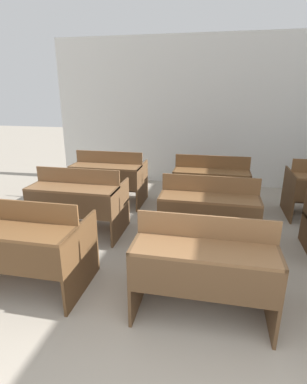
% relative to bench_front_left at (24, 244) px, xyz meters
% --- Properties ---
extents(wall_back, '(7.02, 0.06, 2.97)m').
position_rel_bench_front_left_xyz_m(wall_back, '(1.88, 4.06, 1.00)').
color(wall_back, silver).
rests_on(wall_back, ground_plane).
extents(bench_front_left, '(1.20, 0.79, 0.93)m').
position_rel_bench_front_left_xyz_m(bench_front_left, '(0.00, 0.00, 0.00)').
color(bench_front_left, '#55381F').
rests_on(bench_front_left, ground_plane).
extents(bench_front_center, '(1.20, 0.79, 0.93)m').
position_rel_bench_front_left_xyz_m(bench_front_center, '(1.77, -0.00, 0.00)').
color(bench_front_center, brown).
rests_on(bench_front_center, ground_plane).
extents(bench_second_left, '(1.20, 0.79, 0.93)m').
position_rel_bench_front_left_xyz_m(bench_second_left, '(-0.01, 1.27, 0.00)').
color(bench_second_left, brown).
rests_on(bench_second_left, ground_plane).
extents(bench_second_center, '(1.20, 0.79, 0.93)m').
position_rel_bench_front_left_xyz_m(bench_second_center, '(1.77, 1.25, 0.00)').
color(bench_second_center, brown).
rests_on(bench_second_center, ground_plane).
extents(bench_third_left, '(1.20, 0.79, 0.93)m').
position_rel_bench_front_left_xyz_m(bench_third_left, '(0.00, 2.50, 0.00)').
color(bench_third_left, brown).
rests_on(bench_third_left, ground_plane).
extents(bench_third_center, '(1.20, 0.79, 0.93)m').
position_rel_bench_front_left_xyz_m(bench_third_center, '(1.77, 2.50, 0.00)').
color(bench_third_center, '#53371E').
rests_on(bench_third_center, ground_plane).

